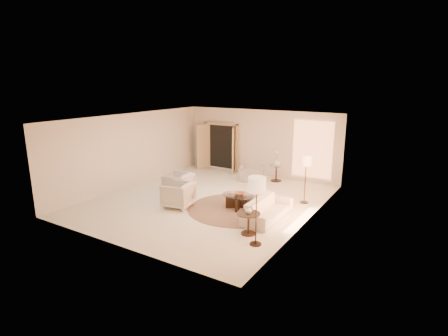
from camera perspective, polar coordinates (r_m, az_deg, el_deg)
The scene contains 18 objects.
room at distance 11.65m, azimuth -2.71°, elevation 1.27°, with size 7.04×8.04×2.83m.
windows_right at distance 10.27m, azimuth 13.75°, elevation -1.15°, with size 0.10×6.40×2.40m, color #FB9E64, non-canonical shape.
window_back_corner at distance 14.19m, azimuth 14.21°, elevation 2.96°, with size 1.70×0.10×2.40m, color #FB9E64, non-canonical shape.
curtains_right at distance 11.13m, azimuth 14.94°, elevation -0.32°, with size 0.06×5.20×2.60m, color beige, non-canonical shape.
french_doors at distance 15.86m, azimuth -0.61°, elevation 3.48°, with size 1.95×0.66×2.16m.
area_rug at distance 11.22m, azimuth 1.96°, elevation -6.65°, with size 3.08×3.08×0.01m, color #412B1F.
sofa at distance 10.45m, azimuth 7.16°, elevation -6.64°, with size 2.04×0.80×0.60m, color beige.
armchair_left at distance 12.43m, azimuth -7.46°, elevation -2.53°, with size 0.88×0.82×0.90m, color beige.
armchair_right at distance 11.37m, azimuth -7.49°, elevation -4.16°, with size 0.86×0.81×0.89m, color beige.
accent_chair at distance 14.16m, azimuth 4.53°, elevation -0.59°, with size 0.93×0.60×0.81m, color gray.
coffee_table at distance 11.21m, azimuth 2.54°, elevation -5.23°, with size 1.51×1.51×0.43m.
end_table at distance 9.34m, azimuth 4.01°, elevation -8.42°, with size 0.63×0.63×0.59m.
side_table at distance 14.31m, azimuth 8.53°, elevation -0.58°, with size 0.57×0.57×0.66m.
floor_lamp_near at distance 11.68m, azimuth 13.29°, elevation 0.88°, with size 0.39×0.39×1.63m.
floor_lamp_far at distance 8.40m, azimuth 5.38°, elevation -3.21°, with size 0.42×0.42×1.75m.
bowl at distance 11.14m, azimuth 2.55°, elevation -4.23°, with size 0.35×0.35×0.09m, color brown.
end_vase at distance 9.24m, azimuth 4.04°, elevation -6.85°, with size 0.18×0.18×0.18m, color silver.
side_vase at distance 14.22m, azimuth 8.58°, elevation 0.92°, with size 0.25×0.25×0.26m, color silver.
Camera 1 is at (6.41, -9.38, 3.96)m, focal length 28.00 mm.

